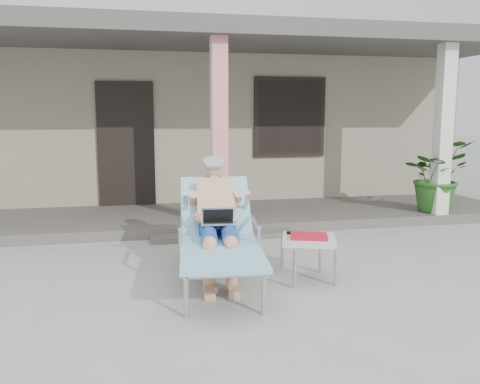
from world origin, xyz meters
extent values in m
plane|color=#9E9E99|center=(0.00, 0.00, 0.00)|extent=(60.00, 60.00, 0.00)
cube|color=gray|center=(0.00, 6.50, 1.50)|extent=(10.00, 5.00, 3.00)
cube|color=#474442|center=(0.00, 6.50, 3.15)|extent=(10.40, 5.40, 0.30)
cube|color=black|center=(-1.30, 3.97, 1.20)|extent=(0.95, 0.06, 2.10)
cube|color=black|center=(1.60, 3.97, 1.65)|extent=(1.20, 0.06, 1.30)
cube|color=black|center=(1.60, 3.96, 1.65)|extent=(1.32, 0.05, 1.42)
cube|color=#605B56|center=(0.00, 3.00, 0.07)|extent=(10.00, 2.00, 0.15)
cube|color=red|center=(0.00, 2.15, 1.45)|extent=(0.22, 0.22, 2.61)
cube|color=silver|center=(3.50, 2.15, 1.45)|extent=(0.22, 0.22, 2.61)
cube|color=#474442|center=(0.00, 3.00, 2.88)|extent=(10.00, 2.30, 0.24)
cube|color=#605B56|center=(0.00, 1.85, 0.04)|extent=(2.00, 0.30, 0.07)
cylinder|color=#B7B7BC|center=(-0.79, -0.78, 0.20)|extent=(0.05, 0.05, 0.39)
cylinder|color=#B7B7BC|center=(-0.13, -0.85, 0.20)|extent=(0.05, 0.05, 0.39)
cylinder|color=#B7B7BC|center=(-0.65, 0.58, 0.20)|extent=(0.05, 0.05, 0.39)
cylinder|color=#B7B7BC|center=(0.01, 0.51, 0.20)|extent=(0.05, 0.05, 0.39)
cube|color=#B7B7BC|center=(-0.41, -0.32, 0.41)|extent=(0.79, 1.35, 0.03)
cube|color=#87AED2|center=(-0.41, -0.32, 0.43)|extent=(0.90, 1.41, 0.04)
cube|color=#B7B7BC|center=(-0.31, 0.61, 0.66)|extent=(0.72, 0.68, 0.52)
cube|color=#87AED2|center=(-0.31, 0.61, 0.69)|extent=(0.83, 0.77, 0.59)
cylinder|color=#98989A|center=(-0.28, 0.92, 1.16)|extent=(0.28, 0.29, 0.14)
cube|color=silver|center=(-0.36, 0.13, 0.62)|extent=(0.38, 0.28, 0.25)
cube|color=beige|center=(0.56, -0.06, 0.43)|extent=(0.68, 0.68, 0.04)
cylinder|color=#B7B7BC|center=(0.34, -0.28, 0.21)|extent=(0.04, 0.04, 0.41)
cylinder|color=#B7B7BC|center=(0.77, -0.28, 0.21)|extent=(0.04, 0.04, 0.41)
cylinder|color=#B7B7BC|center=(0.34, 0.16, 0.21)|extent=(0.04, 0.04, 0.41)
cylinder|color=#B7B7BC|center=(0.77, 0.16, 0.21)|extent=(0.04, 0.04, 0.41)
cube|color=#B71328|center=(0.56, -0.06, 0.47)|extent=(0.45, 0.38, 0.03)
cube|color=black|center=(0.56, 0.08, 0.46)|extent=(0.37, 0.14, 0.04)
imported|color=#26591E|center=(3.58, 2.38, 0.73)|extent=(1.30, 1.22, 1.15)
camera|label=1|loc=(-1.20, -4.90, 1.73)|focal=38.00mm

